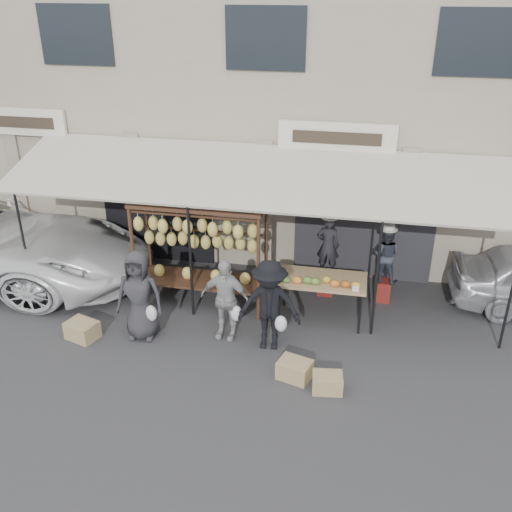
{
  "coord_description": "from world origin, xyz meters",
  "views": [
    {
      "loc": [
        2.16,
        -8.14,
        6.07
      ],
      "look_at": [
        0.23,
        1.4,
        1.3
      ],
      "focal_mm": 40.0,
      "sensor_mm": 36.0,
      "label": 1
    }
  ],
  "objects_px": {
    "crate_near_b": "(327,383)",
    "crate_far": "(82,330)",
    "vendor_right": "(386,255)",
    "banana_rack": "(199,235)",
    "customer_right": "(269,306)",
    "customer_left": "(139,295)",
    "customer_mid": "(225,299)",
    "crate_near_a": "(295,370)",
    "produce_table": "(322,281)",
    "vendor_left": "(328,246)"
  },
  "relations": [
    {
      "from": "customer_right",
      "to": "vendor_left",
      "type": "bearing_deg",
      "value": 64.85
    },
    {
      "from": "banana_rack",
      "to": "customer_right",
      "type": "distance_m",
      "value": 2.12
    },
    {
      "from": "banana_rack",
      "to": "vendor_left",
      "type": "bearing_deg",
      "value": 21.8
    },
    {
      "from": "vendor_left",
      "to": "customer_right",
      "type": "relative_size",
      "value": 0.75
    },
    {
      "from": "crate_near_b",
      "to": "crate_far",
      "type": "height_order",
      "value": "crate_far"
    },
    {
      "from": "vendor_right",
      "to": "crate_near_a",
      "type": "height_order",
      "value": "vendor_right"
    },
    {
      "from": "banana_rack",
      "to": "crate_near_b",
      "type": "height_order",
      "value": "banana_rack"
    },
    {
      "from": "vendor_left",
      "to": "crate_near_b",
      "type": "distance_m",
      "value": 3.34
    },
    {
      "from": "produce_table",
      "to": "crate_near_a",
      "type": "xyz_separation_m",
      "value": [
        -0.24,
        -1.86,
        -0.72
      ]
    },
    {
      "from": "customer_mid",
      "to": "crate_far",
      "type": "height_order",
      "value": "customer_mid"
    },
    {
      "from": "crate_near_b",
      "to": "customer_right",
      "type": "bearing_deg",
      "value": 138.57
    },
    {
      "from": "vendor_right",
      "to": "crate_near_b",
      "type": "xyz_separation_m",
      "value": [
        -0.86,
        -3.13,
        -0.9
      ]
    },
    {
      "from": "vendor_left",
      "to": "customer_left",
      "type": "height_order",
      "value": "vendor_left"
    },
    {
      "from": "customer_mid",
      "to": "crate_near_a",
      "type": "bearing_deg",
      "value": -29.57
    },
    {
      "from": "crate_near_a",
      "to": "produce_table",
      "type": "bearing_deg",
      "value": 82.76
    },
    {
      "from": "crate_near_b",
      "to": "customer_left",
      "type": "bearing_deg",
      "value": 165.8
    },
    {
      "from": "customer_right",
      "to": "customer_mid",
      "type": "bearing_deg",
      "value": 163.9
    },
    {
      "from": "banana_rack",
      "to": "customer_left",
      "type": "height_order",
      "value": "banana_rack"
    },
    {
      "from": "customer_left",
      "to": "customer_right",
      "type": "distance_m",
      "value": 2.38
    },
    {
      "from": "customer_mid",
      "to": "crate_far",
      "type": "bearing_deg",
      "value": -162.48
    },
    {
      "from": "vendor_left",
      "to": "customer_left",
      "type": "xyz_separation_m",
      "value": [
        -3.21,
        -2.28,
        -0.25
      ]
    },
    {
      "from": "customer_left",
      "to": "customer_mid",
      "type": "relative_size",
      "value": 1.1
    },
    {
      "from": "banana_rack",
      "to": "vendor_right",
      "type": "bearing_deg",
      "value": 14.47
    },
    {
      "from": "produce_table",
      "to": "customer_right",
      "type": "distance_m",
      "value": 1.34
    },
    {
      "from": "vendor_right",
      "to": "customer_left",
      "type": "distance_m",
      "value": 4.93
    },
    {
      "from": "vendor_right",
      "to": "crate_far",
      "type": "height_order",
      "value": "vendor_right"
    },
    {
      "from": "vendor_right",
      "to": "customer_mid",
      "type": "height_order",
      "value": "vendor_right"
    },
    {
      "from": "banana_rack",
      "to": "produce_table",
      "type": "relative_size",
      "value": 1.53
    },
    {
      "from": "customer_right",
      "to": "crate_far",
      "type": "distance_m",
      "value": 3.55
    },
    {
      "from": "produce_table",
      "to": "crate_near_a",
      "type": "distance_m",
      "value": 2.0
    },
    {
      "from": "customer_mid",
      "to": "crate_near_b",
      "type": "xyz_separation_m",
      "value": [
        2.0,
        -1.19,
        -0.65
      ]
    },
    {
      "from": "produce_table",
      "to": "crate_near_b",
      "type": "bearing_deg",
      "value": -80.91
    },
    {
      "from": "banana_rack",
      "to": "customer_right",
      "type": "bearing_deg",
      "value": -36.33
    },
    {
      "from": "vendor_left",
      "to": "crate_far",
      "type": "bearing_deg",
      "value": 34.13
    },
    {
      "from": "customer_mid",
      "to": "customer_right",
      "type": "xyz_separation_m",
      "value": [
        0.85,
        -0.18,
        0.07
      ]
    },
    {
      "from": "crate_far",
      "to": "crate_near_b",
      "type": "bearing_deg",
      "value": -7.45
    },
    {
      "from": "customer_mid",
      "to": "vendor_right",
      "type": "bearing_deg",
      "value": 38.84
    },
    {
      "from": "crate_far",
      "to": "crate_near_a",
      "type": "bearing_deg",
      "value": -5.48
    },
    {
      "from": "banana_rack",
      "to": "produce_table",
      "type": "xyz_separation_m",
      "value": [
        2.43,
        -0.13,
        -0.69
      ]
    },
    {
      "from": "produce_table",
      "to": "crate_far",
      "type": "bearing_deg",
      "value": -161.04
    },
    {
      "from": "vendor_right",
      "to": "produce_table",
      "type": "bearing_deg",
      "value": 55.86
    },
    {
      "from": "produce_table",
      "to": "customer_right",
      "type": "xyz_separation_m",
      "value": [
        -0.82,
        -1.06,
        -0.01
      ]
    },
    {
      "from": "vendor_left",
      "to": "crate_far",
      "type": "relative_size",
      "value": 2.34
    },
    {
      "from": "vendor_left",
      "to": "crate_far",
      "type": "xyz_separation_m",
      "value": [
        -4.29,
        -2.58,
        -0.95
      ]
    },
    {
      "from": "vendor_right",
      "to": "customer_left",
      "type": "height_order",
      "value": "customer_left"
    },
    {
      "from": "crate_far",
      "to": "banana_rack",
      "type": "bearing_deg",
      "value": 40.87
    },
    {
      "from": "banana_rack",
      "to": "customer_right",
      "type": "relative_size",
      "value": 1.5
    },
    {
      "from": "banana_rack",
      "to": "vendor_left",
      "type": "distance_m",
      "value": 2.67
    },
    {
      "from": "vendor_right",
      "to": "customer_right",
      "type": "height_order",
      "value": "customer_right"
    },
    {
      "from": "banana_rack",
      "to": "crate_far",
      "type": "distance_m",
      "value": 2.82
    }
  ]
}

